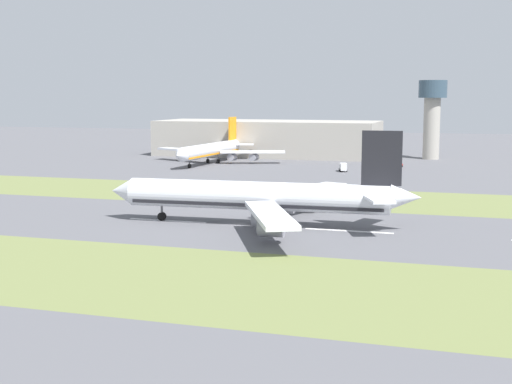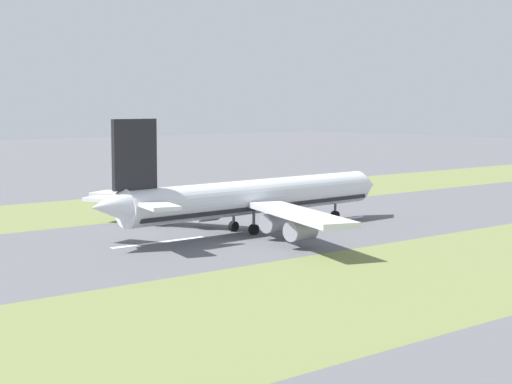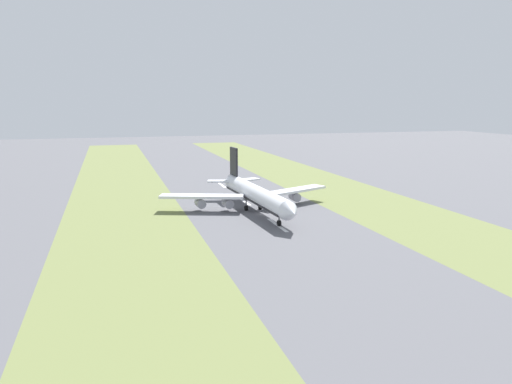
# 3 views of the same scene
# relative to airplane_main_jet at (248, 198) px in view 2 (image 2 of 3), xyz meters

# --- Properties ---
(ground_plane) EXTENTS (800.00, 800.00, 0.00)m
(ground_plane) POSITION_rel_airplane_main_jet_xyz_m (-1.10, 5.98, -6.02)
(ground_plane) COLOR #56565B
(grass_median_west) EXTENTS (40.00, 600.00, 0.01)m
(grass_median_west) POSITION_rel_airplane_main_jet_xyz_m (-46.10, 5.98, -6.02)
(grass_median_west) COLOR olive
(grass_median_west) RESTS_ON ground
(grass_median_east) EXTENTS (40.00, 600.00, 0.01)m
(grass_median_east) POSITION_rel_airplane_main_jet_xyz_m (43.90, 5.98, -6.02)
(grass_median_east) COLOR olive
(grass_median_east) RESTS_ON ground
(centreline_dash_mid) EXTENTS (1.20, 18.00, 0.01)m
(centreline_dash_mid) POSITION_rel_airplane_main_jet_xyz_m (-1.10, -18.10, -6.01)
(centreline_dash_mid) COLOR silver
(centreline_dash_mid) RESTS_ON ground
(centreline_dash_far) EXTENTS (1.20, 18.00, 0.01)m
(centreline_dash_far) POSITION_rel_airplane_main_jet_xyz_m (-1.10, 21.90, -6.01)
(centreline_dash_far) COLOR silver
(centreline_dash_far) RESTS_ON ground
(airplane_main_jet) EXTENTS (64.05, 67.20, 20.20)m
(airplane_main_jet) POSITION_rel_airplane_main_jet_xyz_m (0.00, 0.00, 0.00)
(airplane_main_jet) COLOR silver
(airplane_main_jet) RESTS_ON ground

